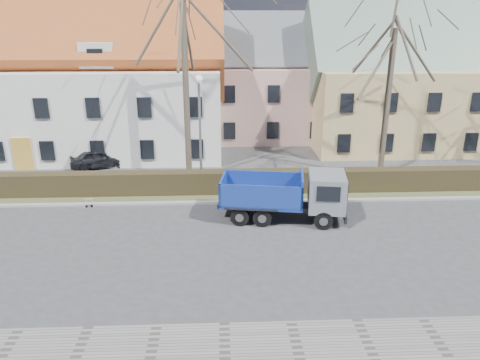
{
  "coord_description": "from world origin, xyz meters",
  "views": [
    {
      "loc": [
        -0.05,
        -19.03,
        9.72
      ],
      "look_at": [
        0.95,
        3.82,
        1.6
      ],
      "focal_mm": 35.0,
      "sensor_mm": 36.0,
      "label": 1
    }
  ],
  "objects_px": {
    "streetlight": "(200,133)",
    "parked_car_a": "(99,158)",
    "dump_truck": "(279,195)",
    "cart_frame": "(85,203)"
  },
  "relations": [
    {
      "from": "streetlight",
      "to": "parked_car_a",
      "type": "relative_size",
      "value": 1.75
    },
    {
      "from": "cart_frame",
      "to": "parked_car_a",
      "type": "relative_size",
      "value": 0.16
    },
    {
      "from": "dump_truck",
      "to": "parked_car_a",
      "type": "xyz_separation_m",
      "value": [
        -10.95,
        8.91,
        -0.63
      ]
    },
    {
      "from": "dump_truck",
      "to": "parked_car_a",
      "type": "distance_m",
      "value": 14.13
    },
    {
      "from": "dump_truck",
      "to": "cart_frame",
      "type": "xyz_separation_m",
      "value": [
        -10.06,
        1.88,
        -0.99
      ]
    },
    {
      "from": "dump_truck",
      "to": "parked_car_a",
      "type": "height_order",
      "value": "dump_truck"
    },
    {
      "from": "dump_truck",
      "to": "cart_frame",
      "type": "bearing_deg",
      "value": 178.14
    },
    {
      "from": "streetlight",
      "to": "parked_car_a",
      "type": "xyz_separation_m",
      "value": [
        -6.97,
        4.31,
        -2.69
      ]
    },
    {
      "from": "dump_truck",
      "to": "streetlight",
      "type": "xyz_separation_m",
      "value": [
        -3.98,
        4.6,
        2.06
      ]
    },
    {
      "from": "streetlight",
      "to": "parked_car_a",
      "type": "height_order",
      "value": "streetlight"
    }
  ]
}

